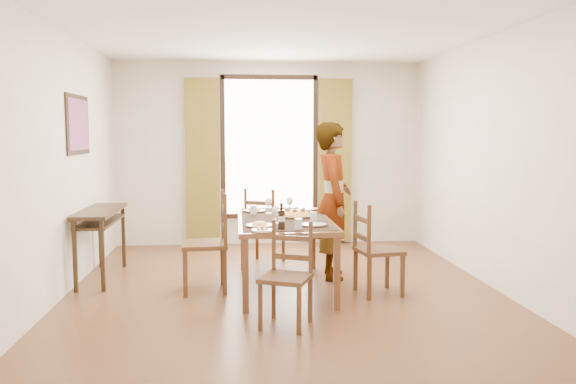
{
  "coord_description": "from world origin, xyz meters",
  "views": [
    {
      "loc": [
        -0.49,
        -5.85,
        1.66
      ],
      "look_at": [
        0.09,
        0.38,
        1.0
      ],
      "focal_mm": 35.0,
      "sensor_mm": 36.0,
      "label": 1
    }
  ],
  "objects": [
    {
      "name": "wine_glass_a",
      "position": [
        -0.1,
        -0.31,
        0.85
      ],
      "size": [
        0.08,
        0.08,
        0.18
      ],
      "primitive_type": null,
      "color": "white",
      "rests_on": "dining_table"
    },
    {
      "name": "man",
      "position": [
        0.61,
        0.43,
        0.89
      ],
      "size": [
        0.7,
        0.51,
        1.78
      ],
      "primitive_type": "imported",
      "rotation": [
        0.0,
        0.0,
        1.51
      ],
      "color": "#97999F",
      "rests_on": "ground"
    },
    {
      "name": "plate_nw",
      "position": [
        -0.29,
        0.56,
        0.78
      ],
      "size": [
        0.27,
        0.27,
        0.05
      ],
      "primitive_type": null,
      "color": "silver",
      "rests_on": "dining_table"
    },
    {
      "name": "chair_west",
      "position": [
        -0.79,
        -0.01,
        0.49
      ],
      "size": [
        0.5,
        0.5,
        1.05
      ],
      "rotation": [
        0.0,
        0.0,
        -1.49
      ],
      "color": "#502C1A",
      "rests_on": "ground"
    },
    {
      "name": "plate_ne",
      "position": [
        0.33,
        0.63,
        0.78
      ],
      "size": [
        0.27,
        0.27,
        0.05
      ],
      "primitive_type": null,
      "color": "silver",
      "rests_on": "dining_table"
    },
    {
      "name": "dining_table",
      "position": [
        0.01,
        0.05,
        0.69
      ],
      "size": [
        0.97,
        1.77,
        0.76
      ],
      "color": "brown",
      "rests_on": "ground"
    },
    {
      "name": "ground",
      "position": [
        0.0,
        0.0,
        0.0
      ],
      "size": [
        5.0,
        5.0,
        0.0
      ],
      "primitive_type": "plane",
      "color": "#4C2A17",
      "rests_on": "ground"
    },
    {
      "name": "caprese_plate",
      "position": [
        -0.26,
        -0.74,
        0.78
      ],
      "size": [
        0.2,
        0.2,
        0.04
      ],
      "primitive_type": null,
      "color": "silver",
      "rests_on": "dining_table"
    },
    {
      "name": "wine_bottle",
      "position": [
        -0.07,
        -0.64,
        0.88
      ],
      "size": [
        0.07,
        0.07,
        0.25
      ],
      "primitive_type": null,
      "color": "black",
      "rests_on": "dining_table"
    },
    {
      "name": "wine_glass_c",
      "position": [
        -0.13,
        0.39,
        0.85
      ],
      "size": [
        0.08,
        0.08,
        0.18
      ],
      "primitive_type": null,
      "color": "white",
      "rests_on": "dining_table"
    },
    {
      "name": "room_shell",
      "position": [
        -0.0,
        0.13,
        1.54
      ],
      "size": [
        4.6,
        5.1,
        2.74
      ],
      "color": "silver",
      "rests_on": "ground"
    },
    {
      "name": "tumbler_c",
      "position": [
        0.09,
        -0.66,
        0.81
      ],
      "size": [
        0.07,
        0.07,
        0.1
      ],
      "primitive_type": "cylinder",
      "color": "silver",
      "rests_on": "dining_table"
    },
    {
      "name": "wine_glass_b",
      "position": [
        0.11,
        0.45,
        0.85
      ],
      "size": [
        0.08,
        0.08,
        0.18
      ],
      "primitive_type": null,
      "color": "white",
      "rests_on": "dining_table"
    },
    {
      "name": "tumbler_b",
      "position": [
        -0.3,
        0.35,
        0.81
      ],
      "size": [
        0.07,
        0.07,
        0.1
      ],
      "primitive_type": "cylinder",
      "color": "silver",
      "rests_on": "dining_table"
    },
    {
      "name": "pasta_platter",
      "position": [
        0.15,
        0.11,
        0.81
      ],
      "size": [
        0.4,
        0.4,
        0.1
      ],
      "primitive_type": null,
      "color": "#CE5D1A",
      "rests_on": "dining_table"
    },
    {
      "name": "chair_south",
      "position": [
        -0.06,
        -1.15,
        0.42
      ],
      "size": [
        0.52,
        0.52,
        0.9
      ],
      "rotation": [
        0.0,
        0.0,
        -0.4
      ],
      "color": "#502C1A",
      "rests_on": "ground"
    },
    {
      "name": "tumbler_a",
      "position": [
        0.29,
        -0.22,
        0.81
      ],
      "size": [
        0.07,
        0.07,
        0.1
      ],
      "primitive_type": "cylinder",
      "color": "silver",
      "rests_on": "dining_table"
    },
    {
      "name": "console_table",
      "position": [
        -2.03,
        0.6,
        0.68
      ],
      "size": [
        0.38,
        1.2,
        0.8
      ],
      "color": "#342111",
      "rests_on": "ground"
    },
    {
      "name": "chair_east",
      "position": [
        0.93,
        -0.29,
        0.44
      ],
      "size": [
        0.49,
        0.49,
        0.96
      ],
      "rotation": [
        0.0,
        0.0,
        1.74
      ],
      "color": "#502C1A",
      "rests_on": "ground"
    },
    {
      "name": "chair_north",
      "position": [
        -0.15,
        1.18,
        0.45
      ],
      "size": [
        0.57,
        0.57,
        0.97
      ],
      "rotation": [
        0.0,
        0.0,
        2.72
      ],
      "color": "#502C1A",
      "rests_on": "ground"
    },
    {
      "name": "plate_se",
      "position": [
        0.26,
        -0.49,
        0.78
      ],
      "size": [
        0.27,
        0.27,
        0.05
      ],
      "primitive_type": null,
      "color": "silver",
      "rests_on": "dining_table"
    },
    {
      "name": "plate_sw",
      "position": [
        -0.27,
        -0.48,
        0.78
      ],
      "size": [
        0.27,
        0.27,
        0.05
      ],
      "primitive_type": null,
      "color": "silver",
      "rests_on": "dining_table"
    }
  ]
}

